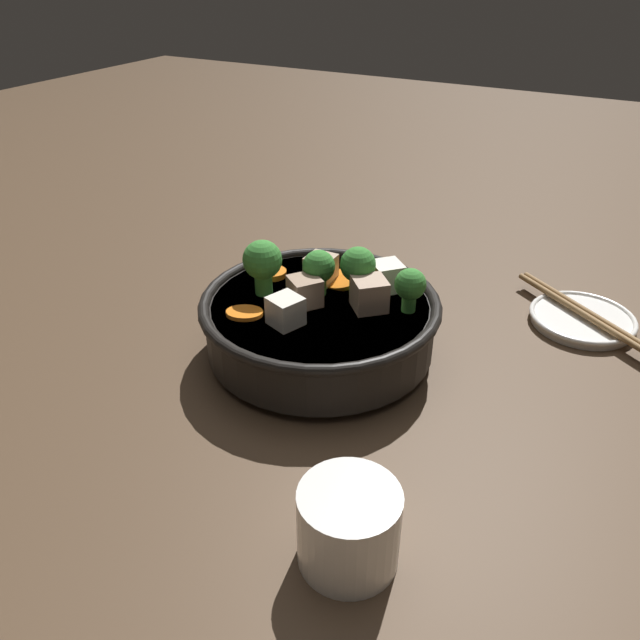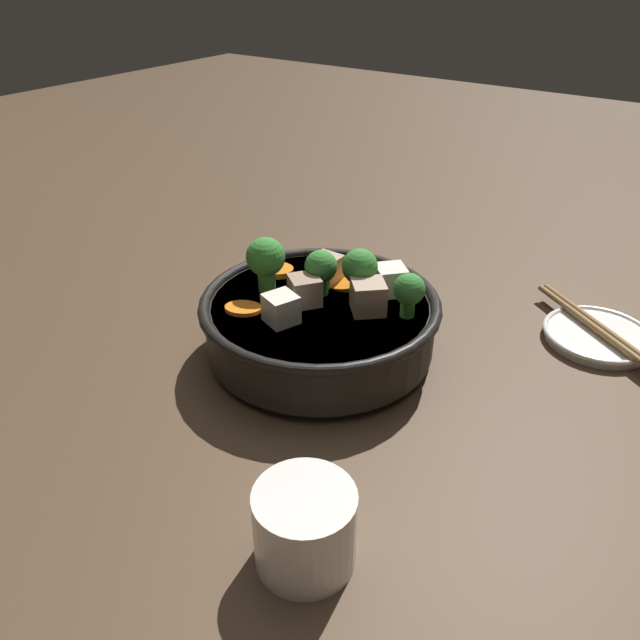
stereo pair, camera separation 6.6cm
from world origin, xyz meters
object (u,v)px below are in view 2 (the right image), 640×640
at_px(side_saucer, 598,336).
at_px(stirfry_bowl, 321,317).
at_px(tea_cup, 305,527).
at_px(chopsticks_pair, 600,329).

bearing_deg(side_saucer, stirfry_bowl, -50.64).
distance_m(tea_cup, chopsticks_pair, 0.43).
relative_size(side_saucer, chopsticks_pair, 0.68).
relative_size(stirfry_bowl, chopsticks_pair, 1.44).
bearing_deg(chopsticks_pair, side_saucer, 0.00).
height_order(stirfry_bowl, tea_cup, stirfry_bowl).
distance_m(side_saucer, chopsticks_pair, 0.01).
xyz_separation_m(side_saucer, tea_cup, (0.42, -0.10, 0.03)).
distance_m(stirfry_bowl, chopsticks_pair, 0.31).
bearing_deg(tea_cup, chopsticks_pair, 166.93).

